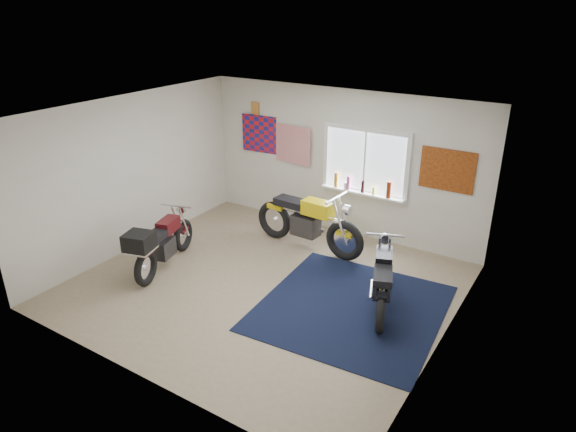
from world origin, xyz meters
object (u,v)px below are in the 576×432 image
Objects in this scene: navy_rug at (351,308)px; black_chrome_bike at (382,281)px; yellow_triumph at (308,223)px; maroon_tourer at (160,244)px.

black_chrome_bike reaches higher than navy_rug.
yellow_triumph is (-1.53, 1.35, 0.48)m from navy_rug.
navy_rug is 3.24m from maroon_tourer.
black_chrome_bike is 3.59m from maroon_tourer.
black_chrome_bike is at bearing -90.69° from maroon_tourer.
yellow_triumph is 2.13m from black_chrome_bike.
black_chrome_bike is at bearing -26.29° from yellow_triumph.
maroon_tourer is (-3.46, -0.93, 0.07)m from black_chrome_bike.
navy_rug is 1.17× the size of yellow_triumph.
maroon_tourer is (-1.61, -1.99, -0.01)m from yellow_triumph.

